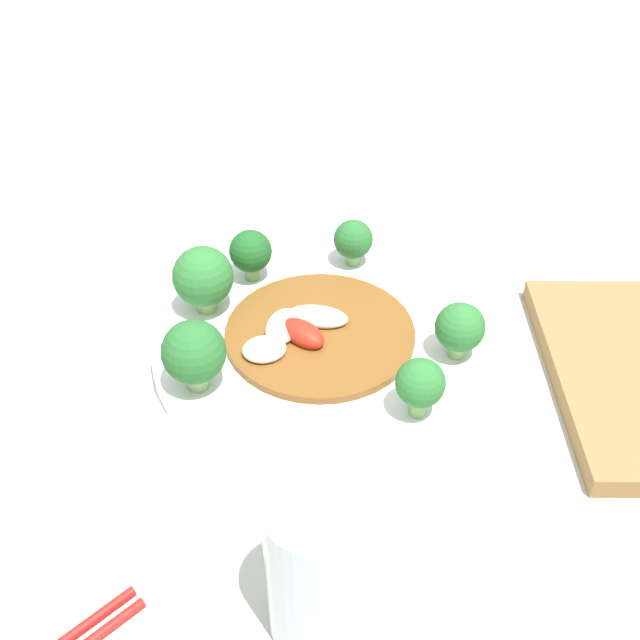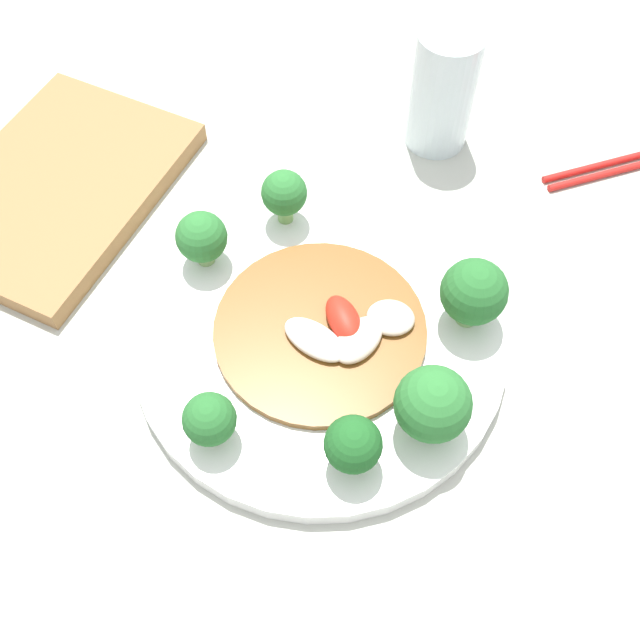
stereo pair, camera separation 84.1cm
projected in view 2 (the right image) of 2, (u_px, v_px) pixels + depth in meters
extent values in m
plane|color=#B7B2A8|center=(311.00, 533.00, 1.30)|extent=(8.00, 8.00, 0.00)
cube|color=#B7BCAD|center=(308.00, 452.00, 0.99)|extent=(0.97, 0.82, 0.74)
cylinder|color=white|center=(320.00, 338.00, 0.64)|extent=(0.32, 0.32, 0.02)
cylinder|color=#7AAD5B|center=(285.00, 212.00, 0.69)|extent=(0.01, 0.01, 0.02)
sphere|color=#2D7533|center=(284.00, 193.00, 0.66)|extent=(0.04, 0.04, 0.04)
cylinder|color=#89B76B|center=(468.00, 312.00, 0.63)|extent=(0.02, 0.02, 0.02)
sphere|color=#286B2D|center=(474.00, 292.00, 0.60)|extent=(0.06, 0.06, 0.06)
cylinder|color=#89B76B|center=(213.00, 432.00, 0.57)|extent=(0.01, 0.01, 0.01)
sphere|color=#286B2D|center=(209.00, 419.00, 0.55)|extent=(0.04, 0.04, 0.04)
cylinder|color=#89B76B|center=(205.00, 255.00, 0.66)|extent=(0.02, 0.02, 0.01)
sphere|color=#2D7533|center=(201.00, 237.00, 0.64)|extent=(0.04, 0.04, 0.04)
cylinder|color=#89B76B|center=(428.00, 422.00, 0.58)|extent=(0.02, 0.02, 0.02)
sphere|color=#2D7533|center=(433.00, 404.00, 0.55)|extent=(0.06, 0.06, 0.06)
cylinder|color=#70A356|center=(352.00, 457.00, 0.56)|extent=(0.02, 0.02, 0.02)
sphere|color=#1E5B23|center=(353.00, 444.00, 0.54)|extent=(0.04, 0.04, 0.04)
cylinder|color=brown|center=(320.00, 330.00, 0.62)|extent=(0.18, 0.18, 0.01)
ellipsoid|color=red|center=(344.00, 320.00, 0.62)|extent=(0.05, 0.05, 0.02)
ellipsoid|color=silver|center=(315.00, 340.00, 0.61)|extent=(0.03, 0.06, 0.01)
ellipsoid|color=beige|center=(391.00, 318.00, 0.62)|extent=(0.05, 0.05, 0.01)
ellipsoid|color=beige|center=(359.00, 340.00, 0.61)|extent=(0.05, 0.03, 0.02)
cylinder|color=silver|center=(443.00, 90.00, 0.72)|extent=(0.06, 0.06, 0.13)
cube|color=olive|center=(58.00, 188.00, 0.72)|extent=(0.29, 0.23, 0.02)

